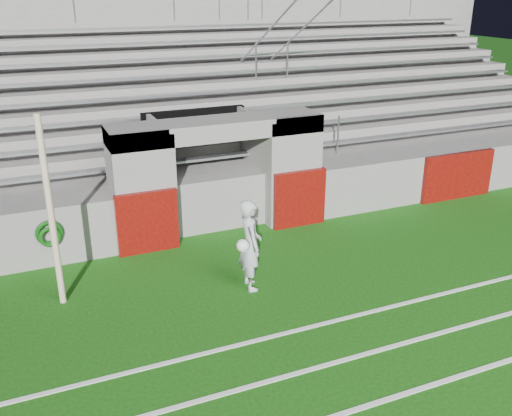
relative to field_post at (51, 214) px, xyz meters
name	(u,v)px	position (x,y,z in m)	size (l,w,h in m)	color
ground	(285,299)	(3.72, -1.49, -1.72)	(90.00, 90.00, 0.00)	#12480C
field_post	(51,214)	(0.00, 0.00, 0.00)	(0.11, 0.11, 3.44)	beige
stadium_structure	(167,126)	(3.73, 6.48, -0.23)	(26.00, 8.48, 5.42)	slate
goalkeeper_with_ball	(250,245)	(3.31, -0.83, -0.83)	(0.63, 0.76, 1.76)	#AFB3B9
hose_coil	(50,234)	(-0.03, 1.44, -0.97)	(0.54, 0.14, 0.55)	#0C3D0D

